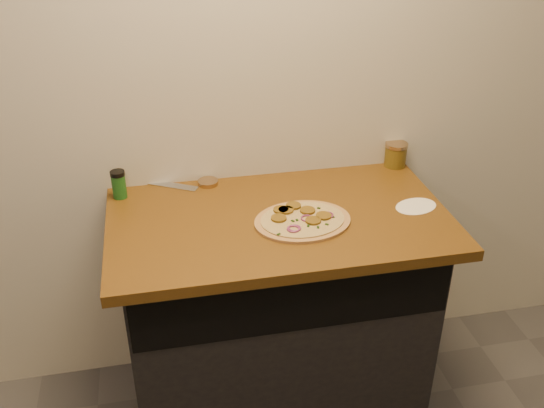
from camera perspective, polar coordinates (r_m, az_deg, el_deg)
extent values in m
cube|color=beige|center=(2.25, -1.08, 13.08)|extent=(4.00, 0.02, 2.70)
cube|color=black|center=(2.43, 0.45, -10.32)|extent=(1.10, 0.60, 0.86)
cube|color=brown|center=(2.15, 0.67, -1.56)|extent=(1.20, 0.70, 0.04)
cylinder|color=tan|center=(2.10, 2.90, -1.62)|extent=(0.36, 0.36, 0.01)
cylinder|color=#F5EDA1|center=(2.09, 2.90, -1.44)|extent=(0.31, 0.31, 0.00)
cylinder|color=brown|center=(2.07, 3.89, -1.57)|extent=(0.05, 0.05, 0.01)
cylinder|color=brown|center=(2.13, 0.85, -0.55)|extent=(0.05, 0.05, 0.01)
cylinder|color=brown|center=(2.08, 0.64, -1.34)|extent=(0.05, 0.05, 0.01)
cylinder|color=brown|center=(2.16, 2.03, -0.16)|extent=(0.05, 0.05, 0.01)
cylinder|color=brown|center=(2.13, 3.37, -0.60)|extent=(0.05, 0.05, 0.01)
cylinder|color=brown|center=(2.13, 1.32, -0.58)|extent=(0.05, 0.05, 0.01)
cylinder|color=brown|center=(2.10, 4.88, -1.11)|extent=(0.05, 0.05, 0.01)
torus|color=#7C2E61|center=(2.11, 5.24, -1.03)|extent=(0.04, 0.04, 0.01)
torus|color=#7C2E61|center=(2.03, 2.14, -2.28)|extent=(0.04, 0.04, 0.01)
torus|color=#7C2E61|center=(2.03, 2.01, -2.35)|extent=(0.04, 0.04, 0.01)
torus|color=#7C2E61|center=(2.09, 3.32, -1.34)|extent=(0.04, 0.04, 0.01)
cube|color=black|center=(2.08, 2.37, -1.51)|extent=(0.01, 0.01, 0.00)
cube|color=black|center=(2.05, 3.43, -2.06)|extent=(0.01, 0.01, 0.00)
cube|color=black|center=(2.13, 3.63, -0.82)|extent=(0.01, 0.01, 0.00)
cube|color=black|center=(2.11, 5.74, -1.21)|extent=(0.01, 0.01, 0.00)
cube|color=black|center=(2.12, 3.19, -0.82)|extent=(0.01, 0.01, 0.00)
cube|color=black|center=(2.15, 2.40, -0.39)|extent=(0.01, 0.01, 0.00)
cube|color=black|center=(2.09, 4.91, -1.48)|extent=(0.01, 0.01, 0.00)
cube|color=black|center=(2.00, 0.64, -2.86)|extent=(0.01, 0.01, 0.00)
cube|color=black|center=(2.16, 4.43, -0.38)|extent=(0.01, 0.01, 0.00)
cube|color=black|center=(2.04, 4.36, -2.20)|extent=(0.01, 0.01, 0.00)
cube|color=black|center=(2.15, 2.35, -0.46)|extent=(0.01, 0.01, 0.00)
cube|color=black|center=(2.06, 5.19, -1.91)|extent=(0.01, 0.01, 0.00)
cube|color=black|center=(2.06, 3.59, -1.91)|extent=(0.01, 0.01, 0.00)
cube|color=black|center=(2.07, 1.97, -1.60)|extent=(0.01, 0.01, 0.00)
cube|color=#B7BAC1|center=(2.36, -9.36, 1.72)|extent=(0.20, 0.14, 0.00)
cube|color=black|center=(2.42, -12.36, 2.30)|extent=(0.11, 0.07, 0.02)
cylinder|color=tan|center=(2.35, -6.04, 2.04)|extent=(0.09, 0.09, 0.02)
cylinder|color=maroon|center=(2.52, 11.54, 4.44)|extent=(0.09, 0.09, 0.09)
cylinder|color=tan|center=(2.50, 11.65, 5.47)|extent=(0.09, 0.09, 0.01)
cylinder|color=#1C581C|center=(2.30, -14.20, 1.62)|extent=(0.05, 0.05, 0.09)
cylinder|color=black|center=(2.28, -14.36, 2.81)|extent=(0.05, 0.05, 0.02)
cylinder|color=white|center=(2.25, 13.39, -0.21)|extent=(0.20, 0.20, 0.00)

